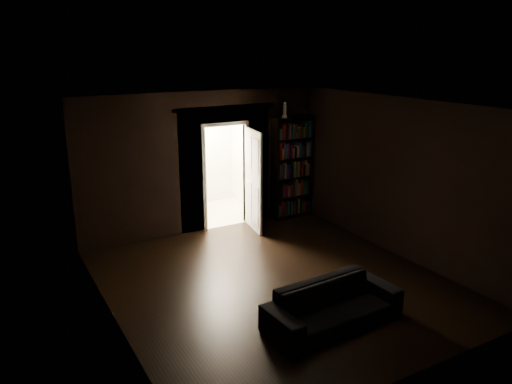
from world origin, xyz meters
TOP-DOWN VIEW (x-y plane):
  - ground at (0.00, 0.00)m, footprint 5.50×5.50m
  - room_walls at (-0.01, 1.07)m, footprint 5.02×5.61m
  - kitchen_alcove at (0.50, 3.87)m, footprint 2.20×1.80m
  - sofa at (0.03, -1.42)m, footprint 1.96×0.93m
  - bookshelf at (2.00, 2.59)m, footprint 0.95×0.63m
  - refrigerator at (0.13, 4.11)m, footprint 0.94×0.91m
  - door at (0.90, 2.31)m, footprint 0.18×0.85m
  - figurine at (1.78, 2.56)m, footprint 0.13×0.13m
  - bottles at (0.10, 4.06)m, footprint 0.57×0.18m

SIDE VIEW (x-z plane):
  - ground at x=0.00m, z-range 0.00..0.00m
  - sofa at x=0.03m, z-range 0.00..0.74m
  - refrigerator at x=0.13m, z-range 0.00..1.65m
  - door at x=0.90m, z-range 0.00..2.05m
  - bookshelf at x=2.00m, z-range 0.00..2.20m
  - kitchen_alcove at x=0.50m, z-range -0.09..2.51m
  - room_walls at x=-0.01m, z-range 0.26..3.10m
  - bottles at x=0.10m, z-range 1.65..1.88m
  - figurine at x=1.78m, z-range 2.20..2.52m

